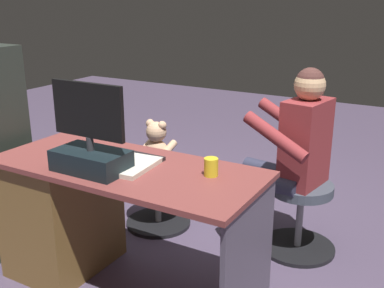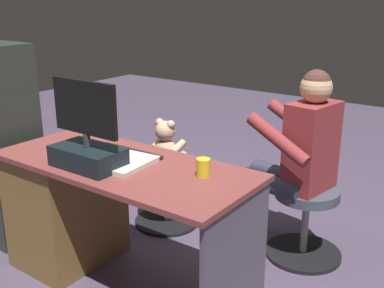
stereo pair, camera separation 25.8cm
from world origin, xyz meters
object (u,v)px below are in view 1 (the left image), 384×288
at_px(cup, 211,167).
at_px(person, 290,147).
at_px(desk, 76,209).
at_px(office_chair_teddy, 158,189).
at_px(computer_mouse, 85,147).
at_px(tv_remote, 75,151).
at_px(monitor, 90,147).
at_px(visitor_chair, 300,212).
at_px(keyboard, 126,156).
at_px(teddy_bear, 157,144).

xyz_separation_m(cup, person, (-0.14, -0.76, -0.09)).
distance_m(desk, office_chair_teddy, 0.72).
distance_m(computer_mouse, tv_remote, 0.06).
relative_size(desk, person, 1.24).
bearing_deg(person, computer_mouse, 39.76).
bearing_deg(monitor, visitor_chair, -127.44).
xyz_separation_m(keyboard, person, (-0.66, -0.76, -0.06)).
xyz_separation_m(computer_mouse, cup, (-0.79, -0.01, 0.03)).
bearing_deg(teddy_bear, computer_mouse, 85.06).
bearing_deg(office_chair_teddy, monitor, 102.64).
relative_size(monitor, cup, 4.97).
xyz_separation_m(keyboard, teddy_bear, (0.22, -0.62, -0.14)).
relative_size(desk, tv_remote, 9.62).
bearing_deg(person, visitor_chair, -170.48).
bearing_deg(desk, cup, -173.79).
xyz_separation_m(teddy_bear, visitor_chair, (-0.97, -0.15, -0.33)).
bearing_deg(cup, office_chair_teddy, -39.94).
relative_size(monitor, tv_remote, 2.95).
height_order(keyboard, visitor_chair, keyboard).
relative_size(keyboard, tv_remote, 2.80).
bearing_deg(computer_mouse, office_chair_teddy, -95.02).
bearing_deg(keyboard, desk, 17.14).
distance_m(monitor, teddy_bear, 0.92).
distance_m(teddy_bear, visitor_chair, 1.03).
height_order(tv_remote, person, person).
distance_m(monitor, cup, 0.60).
relative_size(teddy_bear, visitor_chair, 0.67).
bearing_deg(cup, desk, 6.21).
xyz_separation_m(office_chair_teddy, teddy_bear, (0.00, -0.01, 0.32)).
xyz_separation_m(cup, tv_remote, (0.81, 0.07, -0.04)).
bearing_deg(office_chair_teddy, desk, 82.87).
xyz_separation_m(cup, visitor_chair, (-0.23, -0.78, -0.51)).
relative_size(keyboard, teddy_bear, 1.34).
relative_size(computer_mouse, office_chair_teddy, 0.21).
relative_size(monitor, computer_mouse, 4.61).
relative_size(visitor_chair, person, 0.40).
distance_m(monitor, keyboard, 0.26).
height_order(office_chair_teddy, person, person).
xyz_separation_m(desk, visitor_chair, (-1.06, -0.87, -0.13)).
height_order(cup, person, person).
height_order(computer_mouse, visitor_chair, computer_mouse).
distance_m(computer_mouse, office_chair_teddy, 0.79).
bearing_deg(visitor_chair, monitor, 52.56).
bearing_deg(teddy_bear, cup, 139.57).
bearing_deg(cup, visitor_chair, -106.46).
relative_size(desk, monitor, 3.26).
bearing_deg(person, desk, 41.51).
bearing_deg(office_chair_teddy, keyboard, 109.57).
distance_m(cup, visitor_chair, 0.96).
height_order(visitor_chair, person, person).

